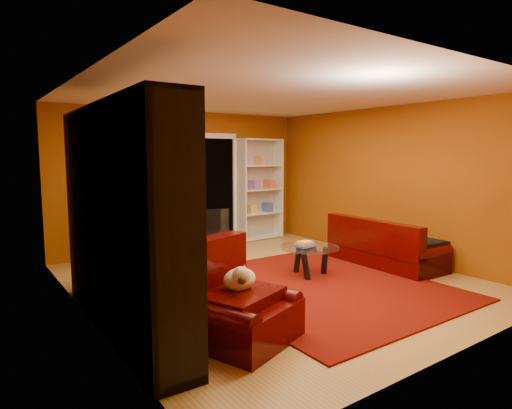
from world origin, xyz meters
TOP-DOWN VIEW (x-y plane):
  - floor at (0.00, 0.00)m, footprint 5.00×5.50m
  - ceiling at (0.00, 0.00)m, footprint 5.00×5.50m
  - wall_back at (0.00, 2.77)m, footprint 5.00×0.05m
  - wall_left at (-2.52, 0.00)m, footprint 0.05×5.50m
  - wall_right at (2.52, 0.00)m, footprint 0.05×5.50m
  - doorway at (0.60, 2.73)m, footprint 1.06×0.60m
  - rug at (0.32, -0.59)m, footprint 2.93×3.42m
  - media_unit at (-2.27, -0.43)m, footprint 0.53×2.98m
  - christmas_tree at (-1.33, 2.15)m, footprint 1.14×1.14m
  - gift_box_teal at (-1.27, 2.30)m, footprint 0.34×0.34m
  - gift_box_green at (-0.77, 1.76)m, footprint 0.32×0.32m
  - gift_box_red at (-0.79, 2.53)m, footprint 0.26×0.26m
  - white_bookshelf at (1.64, 2.57)m, footprint 1.02×0.41m
  - armchair at (-1.45, -1.40)m, footprint 1.28×1.28m
  - dog at (-1.42, -1.33)m, footprint 0.48×0.42m
  - sofa at (2.02, -0.38)m, footprint 0.89×1.86m
  - coffee_table at (0.58, -0.14)m, footprint 0.93×0.93m
  - acrylic_chair at (-0.50, 0.67)m, footprint 0.57×0.60m

SIDE VIEW (x-z plane):
  - floor at x=0.00m, z-range -0.05..0.00m
  - rug at x=0.32m, z-range 0.00..0.02m
  - gift_box_red at x=-0.79m, z-range 0.00..0.20m
  - gift_box_green at x=-0.77m, z-range 0.00..0.25m
  - gift_box_teal at x=-1.27m, z-range 0.00..0.31m
  - coffee_table at x=0.58m, z-range -0.04..0.50m
  - armchair at x=-1.45m, z-range 0.00..0.78m
  - sofa at x=2.02m, z-range 0.00..0.79m
  - acrylic_chair at x=-0.50m, z-range 0.00..0.87m
  - dog at x=-1.42m, z-range 0.45..0.71m
  - christmas_tree at x=-1.33m, z-range -0.03..1.95m
  - doorway at x=0.60m, z-range -0.03..2.13m
  - white_bookshelf at x=1.64m, z-range -0.03..2.13m
  - media_unit at x=-2.27m, z-range 0.00..2.27m
  - wall_back at x=0.00m, z-range 0.00..2.60m
  - wall_left at x=-2.52m, z-range 0.00..2.60m
  - wall_right at x=2.52m, z-range 0.00..2.60m
  - ceiling at x=0.00m, z-range 2.60..2.65m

